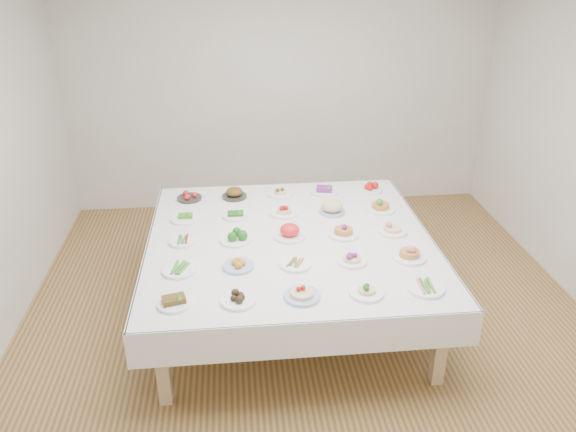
{
  "coord_description": "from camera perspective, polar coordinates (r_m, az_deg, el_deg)",
  "views": [
    {
      "loc": [
        -0.59,
        -4.0,
        2.96
      ],
      "look_at": [
        -0.15,
        0.27,
        0.88
      ],
      "focal_mm": 35.0,
      "sensor_mm": 36.0,
      "label": 1
    }
  ],
  "objects": [
    {
      "name": "dish_16",
      "position": [
        5.06,
        -5.34,
        0.23
      ],
      "size": [
        0.23,
        0.23,
        0.09
      ],
      "color": "white",
      "rests_on": "display_table"
    },
    {
      "name": "dish_4",
      "position": [
        4.13,
        13.83,
        -6.94
      ],
      "size": [
        0.26,
        0.26,
        0.06
      ],
      "color": "white",
      "rests_on": "display_table"
    },
    {
      "name": "display_table",
      "position": [
        4.73,
        0.19,
        -2.89
      ],
      "size": [
        2.37,
        2.37,
        0.75
      ],
      "color": "white",
      "rests_on": "ground"
    },
    {
      "name": "dish_10",
      "position": [
        4.7,
        -10.63,
        -2.44
      ],
      "size": [
        0.23,
        0.23,
        0.05
      ],
      "color": "white",
      "rests_on": "display_table"
    },
    {
      "name": "room_envelope",
      "position": [
        4.2,
        2.41,
        10.24
      ],
      "size": [
        5.02,
        5.02,
        2.81
      ],
      "color": "#A07542",
      "rests_on": "ground"
    },
    {
      "name": "dish_0",
      "position": [
        3.92,
        -11.52,
        -8.32
      ],
      "size": [
        0.23,
        0.23,
        0.1
      ],
      "color": "white",
      "rests_on": "display_table"
    },
    {
      "name": "dish_11",
      "position": [
        4.64,
        -5.32,
        -1.91
      ],
      "size": [
        0.27,
        0.27,
        0.12
      ],
      "color": "white",
      "rests_on": "display_table"
    },
    {
      "name": "dish_6",
      "position": [
        4.28,
        -5.07,
        -4.84
      ],
      "size": [
        0.24,
        0.24,
        0.09
      ],
      "color": "#4C66B2",
      "rests_on": "display_table"
    },
    {
      "name": "dish_9",
      "position": [
        4.46,
        12.28,
        -3.37
      ],
      "size": [
        0.26,
        0.26,
        0.16
      ],
      "color": "white",
      "rests_on": "display_table"
    },
    {
      "name": "dish_23",
      "position": [
        5.53,
        3.71,
        2.84
      ],
      "size": [
        0.26,
        0.26,
        0.12
      ],
      "color": "white",
      "rests_on": "display_table"
    },
    {
      "name": "dish_22",
      "position": [
        5.48,
        -0.78,
        2.6
      ],
      "size": [
        0.24,
        0.24,
        0.11
      ],
      "color": "white",
      "rests_on": "display_table"
    },
    {
      "name": "dish_13",
      "position": [
        4.73,
        5.66,
        -1.33
      ],
      "size": [
        0.25,
        0.25,
        0.14
      ],
      "color": "white",
      "rests_on": "display_table"
    },
    {
      "name": "dish_8",
      "position": [
        4.35,
        6.53,
        -4.06
      ],
      "size": [
        0.23,
        0.23,
        0.12
      ],
      "color": "white",
      "rests_on": "display_table"
    },
    {
      "name": "dish_21",
      "position": [
        5.44,
        -5.48,
        2.49
      ],
      "size": [
        0.24,
        0.24,
        0.13
      ],
      "color": "#2C2A27",
      "rests_on": "display_table"
    },
    {
      "name": "dish_2",
      "position": [
        3.91,
        1.44,
        -7.51
      ],
      "size": [
        0.25,
        0.25,
        0.13
      ],
      "color": "#4C66B2",
      "rests_on": "display_table"
    },
    {
      "name": "dish_12",
      "position": [
        4.67,
        0.17,
        -1.32
      ],
      "size": [
        0.29,
        0.29,
        0.16
      ],
      "color": "white",
      "rests_on": "display_table"
    },
    {
      "name": "dish_17",
      "position": [
        5.07,
        -0.39,
        0.82
      ],
      "size": [
        0.25,
        0.25,
        0.14
      ],
      "color": "white",
      "rests_on": "display_table"
    },
    {
      "name": "dish_1",
      "position": [
        3.89,
        -5.09,
        -8.22
      ],
      "size": [
        0.24,
        0.24,
        0.09
      ],
      "color": "white",
      "rests_on": "display_table"
    },
    {
      "name": "dish_14",
      "position": [
        4.84,
        10.6,
        -0.98
      ],
      "size": [
        0.24,
        0.24,
        0.14
      ],
      "color": "white",
      "rests_on": "display_table"
    },
    {
      "name": "dish_15",
      "position": [
        5.07,
        -10.39,
        0.04
      ],
      "size": [
        0.27,
        0.27,
        0.1
      ],
      "color": "white",
      "rests_on": "display_table"
    },
    {
      "name": "dish_24",
      "position": [
        5.62,
        8.33,
        2.97
      ],
      "size": [
        0.23,
        0.23,
        0.11
      ],
      "color": "white",
      "rests_on": "display_table"
    },
    {
      "name": "dish_18",
      "position": [
        5.11,
        4.52,
        1.04
      ],
      "size": [
        0.23,
        0.23,
        0.15
      ],
      "color": "#4C66B2",
      "rests_on": "display_table"
    },
    {
      "name": "dish_3",
      "position": [
        3.98,
        8.01,
        -7.24
      ],
      "size": [
        0.24,
        0.24,
        0.12
      ],
      "color": "white",
      "rests_on": "display_table"
    },
    {
      "name": "dish_7",
      "position": [
        4.3,
        0.76,
        -4.83
      ],
      "size": [
        0.24,
        0.24,
        0.05
      ],
      "color": "white",
      "rests_on": "display_table"
    },
    {
      "name": "dish_5",
      "position": [
        4.3,
        -10.97,
        -5.2
      ],
      "size": [
        0.28,
        0.26,
        0.06
      ],
      "color": "white",
      "rests_on": "display_table"
    },
    {
      "name": "dish_19",
      "position": [
        5.22,
        9.4,
        1.33
      ],
      "size": [
        0.27,
        0.27,
        0.16
      ],
      "color": "white",
      "rests_on": "display_table"
    },
    {
      "name": "dish_20",
      "position": [
        5.47,
        -10.0,
        2.16
      ],
      "size": [
        0.23,
        0.23,
        0.11
      ],
      "color": "#2C2A27",
      "rests_on": "display_table"
    }
  ]
}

